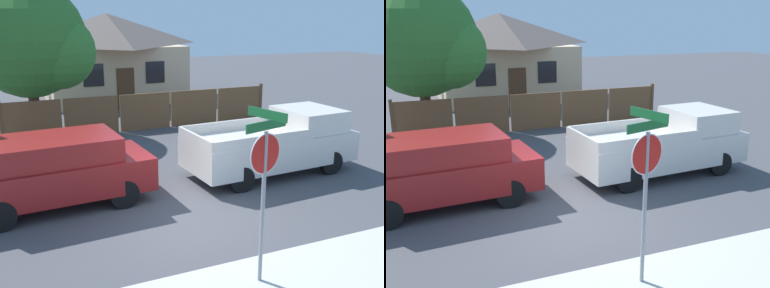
% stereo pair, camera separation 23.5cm
% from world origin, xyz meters
% --- Properties ---
extents(ground_plane, '(80.00, 80.00, 0.00)m').
position_xyz_m(ground_plane, '(0.00, 0.00, 0.00)').
color(ground_plane, '#47474C').
extents(wooden_fence, '(11.01, 0.12, 1.58)m').
position_xyz_m(wooden_fence, '(1.66, 8.62, 0.74)').
color(wooden_fence, brown).
rests_on(wooden_fence, ground).
extents(house, '(7.60, 7.88, 4.67)m').
position_xyz_m(house, '(2.15, 17.04, 2.42)').
color(house, beige).
rests_on(house, ground).
extents(oak_tree, '(4.54, 4.32, 5.80)m').
position_xyz_m(oak_tree, '(-2.32, 9.38, 3.54)').
color(oak_tree, brown).
rests_on(oak_tree, ground).
extents(red_suv, '(4.60, 2.22, 1.72)m').
position_xyz_m(red_suv, '(-2.68, 2.03, 0.94)').
color(red_suv, maroon).
rests_on(red_suv, ground).
extents(orange_pickup, '(5.12, 2.31, 1.82)m').
position_xyz_m(orange_pickup, '(3.60, 2.05, 0.88)').
color(orange_pickup, silver).
rests_on(orange_pickup, ground).
extents(stop_sign, '(0.88, 0.79, 3.04)m').
position_xyz_m(stop_sign, '(0.14, -2.73, 2.05)').
color(stop_sign, gray).
rests_on(stop_sign, ground).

